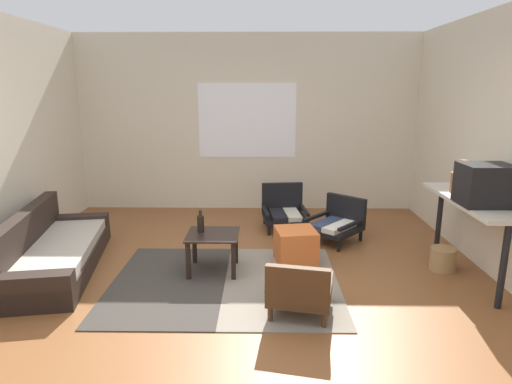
% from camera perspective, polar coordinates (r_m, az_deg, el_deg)
% --- Properties ---
extents(ground_plane, '(7.80, 7.80, 0.00)m').
position_cam_1_polar(ground_plane, '(4.27, -2.49, -13.04)').
color(ground_plane, brown).
extents(far_wall_with_window, '(5.60, 0.13, 2.70)m').
position_cam_1_polar(far_wall_with_window, '(6.89, -1.14, 8.91)').
color(far_wall_with_window, beige).
rests_on(far_wall_with_window, ground).
extents(area_rug, '(2.26, 1.83, 0.01)m').
position_cam_1_polar(area_rug, '(4.47, -4.04, -11.67)').
color(area_rug, '#38332D').
rests_on(area_rug, ground).
extents(couch, '(1.07, 2.08, 0.64)m').
position_cam_1_polar(couch, '(5.16, -25.07, -7.13)').
color(couch, black).
rests_on(couch, ground).
extents(coffee_table, '(0.54, 0.50, 0.42)m').
position_cam_1_polar(coffee_table, '(4.62, -5.64, -6.51)').
color(coffee_table, black).
rests_on(coffee_table, ground).
extents(armchair_by_window, '(0.64, 0.64, 0.59)m').
position_cam_1_polar(armchair_by_window, '(6.08, 3.65, -2.30)').
color(armchair_by_window, black).
rests_on(armchair_by_window, ground).
extents(armchair_striped_foreground, '(0.63, 0.64, 0.51)m').
position_cam_1_polar(armchair_striped_foreground, '(3.81, 5.72, -12.58)').
color(armchair_striped_foreground, '#472D19').
rests_on(armchair_striped_foreground, ground).
extents(armchair_corner, '(0.82, 0.82, 0.54)m').
position_cam_1_polar(armchair_corner, '(5.65, 10.56, -3.81)').
color(armchair_corner, black).
rests_on(armchair_corner, ground).
extents(ottoman_orange, '(0.49, 0.49, 0.39)m').
position_cam_1_polar(ottoman_orange, '(4.89, 5.19, -7.05)').
color(ottoman_orange, '#D1662D').
rests_on(ottoman_orange, ground).
extents(console_shelf, '(0.43, 1.53, 0.82)m').
position_cam_1_polar(console_shelf, '(4.90, 26.15, -1.81)').
color(console_shelf, beige).
rests_on(console_shelf, ground).
extents(crt_television, '(0.45, 0.39, 0.39)m').
position_cam_1_polar(crt_television, '(4.63, 27.70, 0.86)').
color(crt_television, black).
rests_on(crt_television, console_shelf).
extents(clay_vase, '(0.22, 0.22, 0.35)m').
position_cam_1_polar(clay_vase, '(5.07, 25.23, 1.25)').
color(clay_vase, '#935B38').
rests_on(clay_vase, console_shelf).
extents(glass_bottle, '(0.07, 0.07, 0.24)m').
position_cam_1_polar(glass_bottle, '(4.63, -7.24, -4.05)').
color(glass_bottle, black).
rests_on(glass_bottle, coffee_table).
extents(wicker_basket, '(0.27, 0.27, 0.25)m').
position_cam_1_polar(wicker_basket, '(5.11, 23.20, -8.05)').
color(wicker_basket, '#9E7A4C').
rests_on(wicker_basket, ground).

